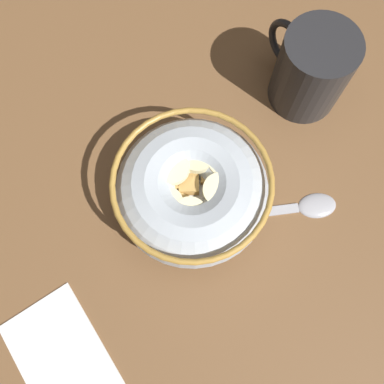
% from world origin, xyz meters
% --- Properties ---
extents(ground_plane, '(1.06, 1.06, 0.02)m').
position_xyz_m(ground_plane, '(0.00, 0.00, -0.01)').
color(ground_plane, brown).
extents(cereal_bowl, '(0.16, 0.16, 0.06)m').
position_xyz_m(cereal_bowl, '(0.00, -0.00, 0.03)').
color(cereal_bowl, '#B2BCC6').
rests_on(cereal_bowl, ground_plane).
extents(spoon, '(0.09, 0.14, 0.01)m').
position_xyz_m(spoon, '(-0.07, -0.08, 0.00)').
color(spoon, '#A5A5AD').
rests_on(spoon, ground_plane).
extents(coffee_mug, '(0.11, 0.08, 0.09)m').
position_xyz_m(coffee_mug, '(0.03, -0.18, 0.05)').
color(coffee_mug, '#262628').
rests_on(coffee_mug, ground_plane).
extents(folded_napkin, '(0.13, 0.08, 0.00)m').
position_xyz_m(folded_napkin, '(-0.06, 0.19, 0.00)').
color(folded_napkin, white).
rests_on(folded_napkin, ground_plane).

